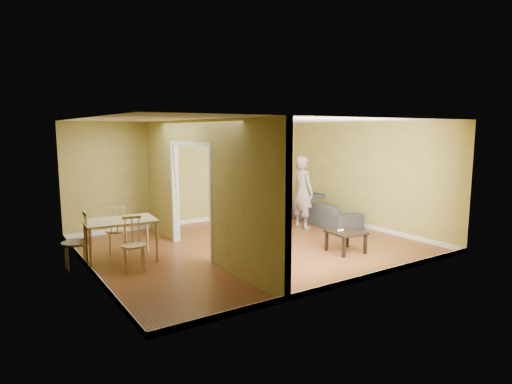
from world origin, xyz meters
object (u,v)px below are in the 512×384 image
at_px(dining_table, 120,224).
at_px(person, 303,186).
at_px(chair_left, 75,241).
at_px(chair_near, 134,244).
at_px(sofa, 326,209).
at_px(bookshelf, 228,185).
at_px(chair_far, 117,229).
at_px(coffee_table, 346,234).

bearing_deg(dining_table, person, 3.76).
distance_m(chair_left, chair_near, 1.01).
bearing_deg(chair_left, chair_near, 58.80).
bearing_deg(sofa, bookshelf, 48.98).
bearing_deg(chair_far, bookshelf, -142.57).
bearing_deg(bookshelf, sofa, -45.54).
height_order(person, chair_near, person).
bearing_deg(chair_near, coffee_table, -6.50).
distance_m(sofa, bookshelf, 2.68).
height_order(bookshelf, chair_near, bookshelf).
bearing_deg(dining_table, coffee_table, -25.52).
distance_m(dining_table, chair_left, 0.82).
relative_size(person, bookshelf, 1.11).
distance_m(person, dining_table, 4.57).
height_order(person, dining_table, person).
xyz_separation_m(sofa, chair_left, (-6.11, -0.34, 0.12)).
distance_m(coffee_table, chair_near, 4.04).
height_order(coffee_table, dining_table, dining_table).
xyz_separation_m(chair_near, chair_far, (0.06, 1.21, 0.02)).
bearing_deg(bookshelf, dining_table, -148.26).
relative_size(coffee_table, dining_table, 0.51).
xyz_separation_m(coffee_table, chair_far, (-3.79, 2.44, 0.12)).
relative_size(dining_table, chair_far, 1.31).
relative_size(dining_table, chair_near, 1.35).
bearing_deg(chair_left, person, 96.61).
relative_size(coffee_table, chair_far, 0.67).
height_order(sofa, chair_left, chair_left).
relative_size(bookshelf, chair_near, 2.05).
height_order(person, bookshelf, person).
bearing_deg(chair_near, chair_far, 98.67).
bearing_deg(sofa, dining_table, 97.56).
bearing_deg(bookshelf, chair_near, -141.06).
bearing_deg(person, chair_far, 83.43).
distance_m(dining_table, chair_near, 0.67).
relative_size(sofa, bookshelf, 1.06).
distance_m(sofa, coffee_table, 2.57).
bearing_deg(person, bookshelf, 27.16).
xyz_separation_m(dining_table, chair_near, (0.04, -0.62, -0.24)).
relative_size(sofa, dining_table, 1.62).
bearing_deg(chair_left, coffee_table, 71.77).
height_order(chair_near, chair_far, chair_far).
bearing_deg(sofa, coffee_table, 150.86).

